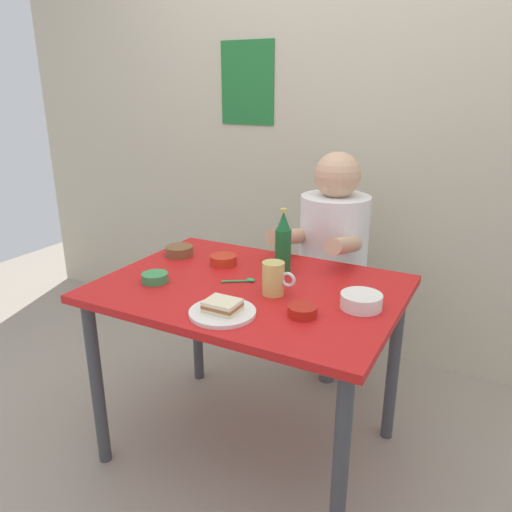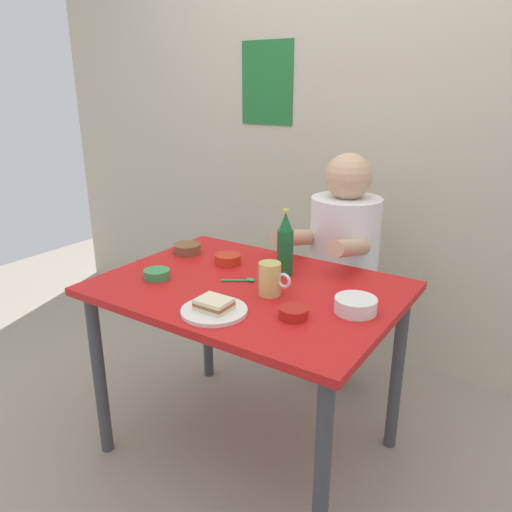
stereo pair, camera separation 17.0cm
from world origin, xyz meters
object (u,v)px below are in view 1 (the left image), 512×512
Objects in this scene: sandwich at (222,306)px; beer_bottle at (283,244)px; person_seated at (333,239)px; beer_mug at (274,278)px; plate_orange at (223,313)px; rice_bowl_white at (361,301)px; dining_table at (250,308)px; stool at (330,319)px.

sandwich is 0.44m from beer_bottle.
person_seated is 5.71× the size of beer_mug.
plate_orange is 0.46m from rice_bowl_white.
sandwich is at bearing -94.31° from person_seated.
sandwich is 0.24m from beer_mug.
beer_mug reaches higher than rice_bowl_white.
person_seated is 6.54× the size of sandwich.
beer_bottle reaches higher than sandwich.
dining_table is at bearing 164.18° from beer_mug.
plate_orange is 0.45m from beer_bottle.
rice_bowl_white reaches higher than stool.
beer_bottle is (-0.05, -0.46, 0.51)m from stool.
sandwich reaches higher than plate_orange.
dining_table is 5.00× the size of plate_orange.
plate_orange is 2.00× the size of sandwich.
beer_bottle is (0.05, 0.17, 0.21)m from dining_table.
beer_mug is at bearing 71.91° from plate_orange.
person_seated is 0.88m from sandwich.
plate_orange is (-0.07, -0.89, 0.40)m from stool.
stool is 0.82m from rice_bowl_white.
beer_mug is 0.48× the size of beer_bottle.
person_seated is (0.11, 0.62, 0.12)m from dining_table.
beer_bottle reaches higher than rice_bowl_white.
stool is (0.11, 0.63, -0.30)m from dining_table.
beer_bottle is at bearing 88.21° from plate_orange.
person_seated is 2.75× the size of beer_bottle.
dining_table is at bearing 98.92° from sandwich.
beer_mug is 0.90× the size of rice_bowl_white.
dining_table is 0.64m from person_seated.
person_seated reaches higher than stool.
beer_bottle is at bearing 154.49° from rice_bowl_white.
rice_bowl_white is (0.38, 0.26, 0.02)m from plate_orange.
dining_table is 0.44m from rice_bowl_white.
sandwich is at bearing -108.09° from beer_mug.
stool is at bearing 116.64° from rice_bowl_white.
person_seated reaches higher than plate_orange.
person_seated is 0.70m from rice_bowl_white.
stool is at bearing 83.41° from beer_bottle.
sandwich is at bearing -146.11° from rice_bowl_white.
sandwich and rice_bowl_white have the same top height.
plate_orange is at bearing -94.26° from stool.
stool is 3.21× the size of rice_bowl_white.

